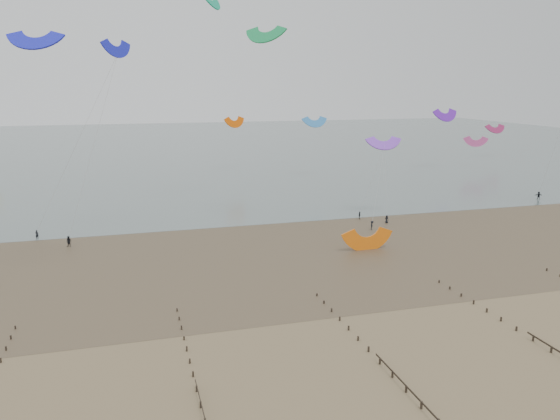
# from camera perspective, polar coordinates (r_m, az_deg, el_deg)

# --- Properties ---
(ground) EXTENTS (500.00, 500.00, 0.00)m
(ground) POSITION_cam_1_polar(r_m,az_deg,el_deg) (60.45, 4.14, -13.45)
(ground) COLOR brown
(ground) RESTS_ON ground
(sea_and_shore) EXTENTS (500.00, 665.00, 0.03)m
(sea_and_shore) POSITION_cam_1_polar(r_m,az_deg,el_deg) (90.52, -5.77, -4.35)
(sea_and_shore) COLOR #475654
(sea_and_shore) RESTS_ON ground
(kitesurfer_lead) EXTENTS (0.70, 0.57, 1.65)m
(kitesurfer_lead) POSITION_cam_1_polar(r_m,az_deg,el_deg) (106.32, -24.06, -2.36)
(kitesurfer_lead) COLOR black
(kitesurfer_lead) RESTS_ON ground
(kitesurfers) EXTENTS (140.17, 16.20, 1.87)m
(kitesurfers) POSITION_cam_1_polar(r_m,az_deg,el_deg) (114.35, 11.51, -0.42)
(kitesurfers) COLOR black
(kitesurfers) RESTS_ON ground
(grounded_kite) EXTENTS (7.65, 6.01, 4.15)m
(grounded_kite) POSITION_cam_1_polar(r_m,az_deg,el_deg) (92.25, 9.07, -4.13)
(grounded_kite) COLOR orange
(grounded_kite) RESTS_ON ground
(kites_airborne) EXTENTS (236.19, 116.13, 43.58)m
(kites_airborne) POSITION_cam_1_polar(r_m,az_deg,el_deg) (137.78, -13.27, 9.98)
(kites_airborne) COLOR #009F6C
(kites_airborne) RESTS_ON ground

